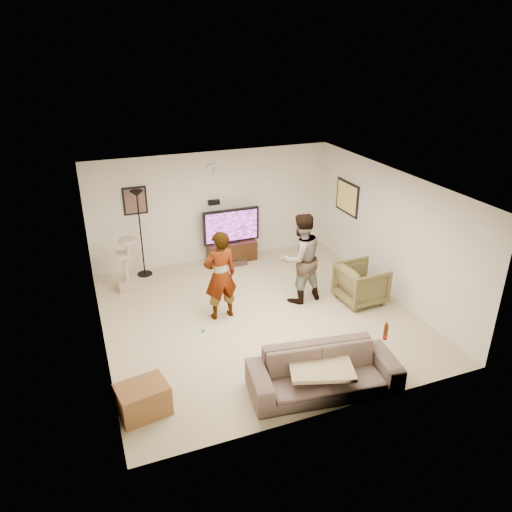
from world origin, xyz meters
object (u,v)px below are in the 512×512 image
object	(u,v)px
tv	(231,226)
side_table	(143,399)
beer_bottle	(386,332)
person_left	(220,276)
floor_lamp	(141,234)
sofa	(324,372)
tv_stand	(232,251)
cat_tree	(125,264)
armchair	(361,284)
person_right	(301,258)

from	to	relation	value
tv	side_table	bearing A→B (deg)	-122.14
beer_bottle	person_left	bearing A→B (deg)	125.28
floor_lamp	beer_bottle	size ratio (longest dim) A/B	7.53
floor_lamp	person_left	size ratio (longest dim) A/B	1.12
sofa	side_table	world-z (taller)	sofa
tv_stand	cat_tree	size ratio (longest dim) A/B	0.99
beer_bottle	side_table	size ratio (longest dim) A/B	0.37
tv_stand	tv	world-z (taller)	tv
side_table	tv	bearing A→B (deg)	57.86
tv_stand	armchair	distance (m)	3.23
tv_stand	beer_bottle	world-z (taller)	beer_bottle
floor_lamp	person_left	xyz separation A→B (m)	(1.04, -2.27, -0.10)
tv	sofa	bearing A→B (deg)	-92.42
tv	beer_bottle	bearing A→B (deg)	-80.61
tv	person_left	distance (m)	2.50
side_table	person_left	bearing A→B (deg)	49.25
tv	person_left	bearing A→B (deg)	-112.89
floor_lamp	cat_tree	world-z (taller)	floor_lamp
tv_stand	side_table	world-z (taller)	tv_stand
armchair	floor_lamp	bearing A→B (deg)	51.74
tv	person_left	world-z (taller)	person_left
floor_lamp	side_table	world-z (taller)	floor_lamp
sofa	armchair	bearing A→B (deg)	55.12
cat_tree	person_right	size ratio (longest dim) A/B	0.62
side_table	cat_tree	bearing A→B (deg)	85.62
tv	floor_lamp	bearing A→B (deg)	-179.12
tv_stand	armchair	xyz separation A→B (m)	(1.73, -2.73, 0.15)
armchair	side_table	distance (m)	4.74
tv	armchair	xyz separation A→B (m)	(1.73, -2.73, -0.47)
tv	floor_lamp	world-z (taller)	floor_lamp
beer_bottle	tv_stand	bearing A→B (deg)	99.39
person_right	side_table	distance (m)	4.03
cat_tree	person_right	world-z (taller)	person_right
cat_tree	armchair	xyz separation A→B (m)	(4.17, -2.14, -0.18)
person_right	tv_stand	bearing A→B (deg)	-82.36
cat_tree	armchair	world-z (taller)	cat_tree
tv_stand	beer_bottle	xyz separation A→B (m)	(0.79, -4.80, 0.53)
person_right	floor_lamp	bearing A→B (deg)	-48.17
tv_stand	person_left	size ratio (longest dim) A/B	0.66
tv	beer_bottle	size ratio (longest dim) A/B	5.21
sofa	armchair	xyz separation A→B (m)	(1.93, 2.08, 0.06)
sofa	beer_bottle	xyz separation A→B (m)	(1.00, 0.00, 0.44)
person_left	side_table	distance (m)	2.76
floor_lamp	cat_tree	distance (m)	0.80
person_left	sofa	world-z (taller)	person_left
armchair	beer_bottle	bearing A→B (deg)	153.29
person_right	sofa	bearing A→B (deg)	63.39
floor_lamp	side_table	bearing A→B (deg)	-99.45
armchair	side_table	xyz separation A→B (m)	(-4.46, -1.62, -0.16)
beer_bottle	side_table	bearing A→B (deg)	172.51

